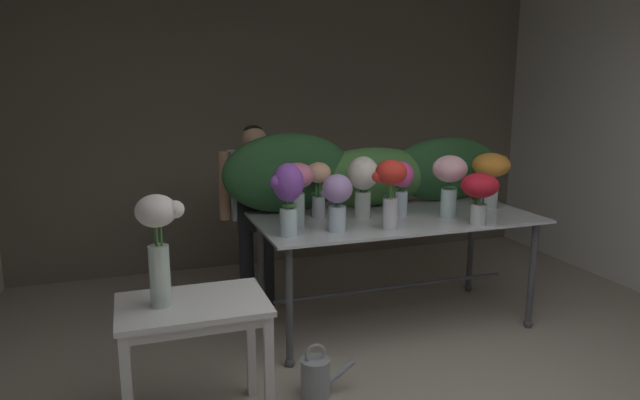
# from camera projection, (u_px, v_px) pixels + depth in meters

# --- Properties ---
(ground_plane) EXTENTS (8.24, 8.24, 0.00)m
(ground_plane) POSITION_uv_depth(u_px,v_px,m) (352.00, 326.00, 4.47)
(ground_plane) COLOR #9E9384
(wall_back) EXTENTS (5.60, 0.12, 2.95)m
(wall_back) POSITION_uv_depth(u_px,v_px,m) (286.00, 121.00, 5.90)
(wall_back) COLOR #706656
(wall_back) RESTS_ON ground
(display_table_glass) EXTENTS (2.13, 1.03, 0.87)m
(display_table_glass) POSITION_uv_depth(u_px,v_px,m) (395.00, 231.00, 4.38)
(display_table_glass) COLOR silver
(display_table_glass) RESTS_ON ground
(side_table_white) EXTENTS (0.79, 0.54, 0.74)m
(side_table_white) POSITION_uv_depth(u_px,v_px,m) (193.00, 320.00, 3.05)
(side_table_white) COLOR white
(side_table_white) RESTS_ON ground
(florist) EXTENTS (0.59, 0.24, 1.53)m
(florist) POSITION_uv_depth(u_px,v_px,m) (256.00, 198.00, 4.66)
(florist) COLOR #232328
(florist) RESTS_ON ground
(foliage_backdrop) EXTENTS (2.43, 0.30, 0.62)m
(foliage_backdrop) POSITION_uv_depth(u_px,v_px,m) (365.00, 173.00, 4.63)
(foliage_backdrop) COLOR #28562D
(foliage_backdrop) RESTS_ON display_table_glass
(vase_rosy_snapdragons) EXTENTS (0.23, 0.23, 0.45)m
(vase_rosy_snapdragons) POSITION_uv_depth(u_px,v_px,m) (297.00, 185.00, 4.00)
(vase_rosy_snapdragons) COLOR silver
(vase_rosy_snapdragons) RESTS_ON display_table_glass
(vase_fuchsia_tulips) EXTENTS (0.20, 0.18, 0.42)m
(vase_fuchsia_tulips) POSITION_uv_depth(u_px,v_px,m) (402.00, 182.00, 4.33)
(vase_fuchsia_tulips) COLOR silver
(vase_fuchsia_tulips) RESTS_ON display_table_glass
(vase_ivory_roses) EXTENTS (0.23, 0.23, 0.47)m
(vase_ivory_roses) POSITION_uv_depth(u_px,v_px,m) (363.00, 181.00, 4.25)
(vase_ivory_roses) COLOR silver
(vase_ivory_roses) RESTS_ON display_table_glass
(vase_blush_ranunculus) EXTENTS (0.26, 0.26, 0.47)m
(vase_blush_ranunculus) POSITION_uv_depth(u_px,v_px,m) (449.00, 177.00, 4.27)
(vase_blush_ranunculus) COLOR silver
(vase_blush_ranunculus) RESTS_ON display_table_glass
(vase_crimson_stock) EXTENTS (0.27, 0.27, 0.37)m
(vase_crimson_stock) POSITION_uv_depth(u_px,v_px,m) (480.00, 190.00, 4.05)
(vase_crimson_stock) COLOR silver
(vase_crimson_stock) RESTS_ON display_table_glass
(vase_peach_peonies) EXTENTS (0.19, 0.19, 0.42)m
(vase_peach_peonies) POSITION_uv_depth(u_px,v_px,m) (318.00, 183.00, 4.27)
(vase_peach_peonies) COLOR silver
(vase_peach_peonies) RESTS_ON display_table_glass
(vase_lilac_hydrangea) EXTENTS (0.22, 0.21, 0.40)m
(vase_lilac_hydrangea) POSITION_uv_depth(u_px,v_px,m) (338.00, 197.00, 3.87)
(vase_lilac_hydrangea) COLOR silver
(vase_lilac_hydrangea) RESTS_ON display_table_glass
(vase_sunset_freesia) EXTENTS (0.30, 0.30, 0.45)m
(vase_sunset_freesia) POSITION_uv_depth(u_px,v_px,m) (491.00, 172.00, 4.58)
(vase_sunset_freesia) COLOR silver
(vase_sunset_freesia) RESTS_ON display_table_glass
(vase_scarlet_dahlias) EXTENTS (0.24, 0.22, 0.49)m
(vase_scarlet_dahlias) POSITION_uv_depth(u_px,v_px,m) (390.00, 185.00, 3.91)
(vase_scarlet_dahlias) COLOR silver
(vase_scarlet_dahlias) RESTS_ON display_table_glass
(vase_violet_anemones) EXTENTS (0.23, 0.21, 0.49)m
(vase_violet_anemones) POSITION_uv_depth(u_px,v_px,m) (288.00, 192.00, 3.75)
(vase_violet_anemones) COLOR silver
(vase_violet_anemones) RESTS_ON display_table_glass
(vase_white_roses_tall) EXTENTS (0.24, 0.21, 0.59)m
(vase_white_roses_tall) POSITION_uv_depth(u_px,v_px,m) (158.00, 237.00, 2.90)
(vase_white_roses_tall) COLOR silver
(vase_white_roses_tall) RESTS_ON side_table_white
(watering_can) EXTENTS (0.35, 0.18, 0.34)m
(watering_can) POSITION_uv_depth(u_px,v_px,m) (316.00, 377.00, 3.46)
(watering_can) COLOR #999EA3
(watering_can) RESTS_ON ground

